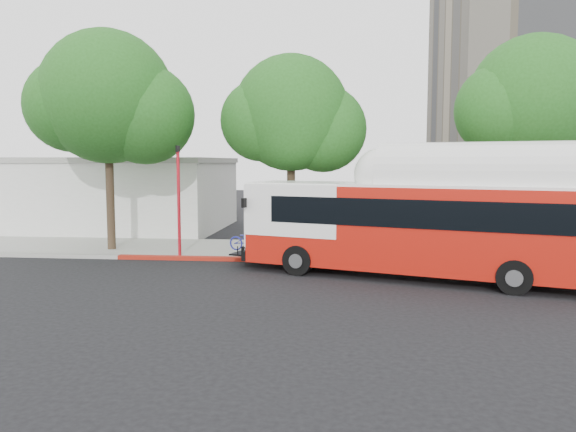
# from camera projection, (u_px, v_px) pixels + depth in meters

# --- Properties ---
(ground) EXTENTS (120.00, 120.00, 0.00)m
(ground) POSITION_uv_depth(u_px,v_px,m) (303.00, 283.00, 18.69)
(ground) COLOR black
(ground) RESTS_ON ground
(sidewalk) EXTENTS (60.00, 5.00, 0.15)m
(sidewalk) POSITION_uv_depth(u_px,v_px,m) (314.00, 250.00, 25.11)
(sidewalk) COLOR gray
(sidewalk) RESTS_ON ground
(curb_strip) EXTENTS (60.00, 0.30, 0.15)m
(curb_strip) POSITION_uv_depth(u_px,v_px,m) (311.00, 260.00, 22.54)
(curb_strip) COLOR gray
(curb_strip) RESTS_ON ground
(red_curb_segment) EXTENTS (10.00, 0.32, 0.16)m
(red_curb_segment) POSITION_uv_depth(u_px,v_px,m) (237.00, 259.00, 22.85)
(red_curb_segment) COLOR maroon
(red_curb_segment) RESTS_ON ground
(street_tree_left) EXTENTS (6.67, 5.80, 9.74)m
(street_tree_left) POSITION_uv_depth(u_px,v_px,m) (118.00, 102.00, 24.43)
(street_tree_left) COLOR #2D2116
(street_tree_left) RESTS_ON ground
(street_tree_mid) EXTENTS (5.75, 5.00, 8.62)m
(street_tree_mid) POSITION_uv_depth(u_px,v_px,m) (301.00, 118.00, 24.17)
(street_tree_mid) COLOR #2D2116
(street_tree_mid) RESTS_ON ground
(street_tree_right) EXTENTS (6.21, 5.40, 9.18)m
(street_tree_right) POSITION_uv_depth(u_px,v_px,m) (545.00, 107.00, 22.91)
(street_tree_right) COLOR #2D2116
(street_tree_right) RESTS_ON ground
(low_commercial_bldg) EXTENTS (16.20, 10.20, 4.25)m
(low_commercial_bldg) POSITION_uv_depth(u_px,v_px,m) (90.00, 193.00, 33.78)
(low_commercial_bldg) COLOR silver
(low_commercial_bldg) RESTS_ON ground
(transit_bus) EXTENTS (12.75, 6.10, 3.76)m
(transit_bus) POSITION_uv_depth(u_px,v_px,m) (416.00, 228.00, 19.30)
(transit_bus) COLOR #B0160C
(transit_bus) RESTS_ON ground
(signal_pole) EXTENTS (0.13, 0.44, 4.69)m
(signal_pole) POSITION_uv_depth(u_px,v_px,m) (179.00, 201.00, 23.14)
(signal_pole) COLOR #B5131F
(signal_pole) RESTS_ON ground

